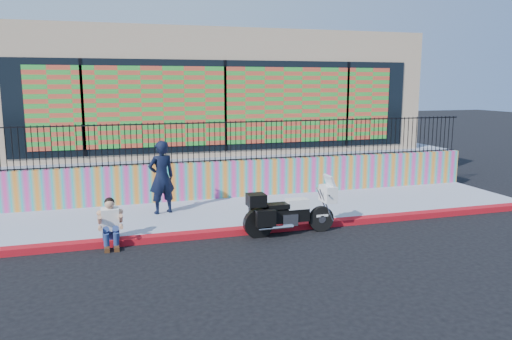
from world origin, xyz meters
name	(u,v)px	position (x,y,z in m)	size (l,w,h in m)	color
ground	(266,232)	(0.00, 0.00, 0.00)	(90.00, 90.00, 0.00)	black
red_curb	(267,229)	(0.00, 0.00, 0.07)	(16.00, 0.30, 0.15)	#A40F0B
sidewalk	(248,212)	(0.00, 1.65, 0.07)	(16.00, 3.00, 0.15)	#979DB5
mural_wall	(233,179)	(0.00, 3.25, 0.70)	(16.00, 0.20, 1.10)	#E63C93
metal_fence	(233,141)	(0.00, 3.25, 1.85)	(15.80, 0.04, 1.20)	black
elevated_platform	(201,158)	(0.00, 8.35, 0.62)	(16.00, 10.00, 1.25)	#979DB5
storefront_building	(201,91)	(0.00, 8.13, 3.25)	(14.00, 8.06, 4.00)	tan
police_motorcycle	(289,211)	(0.44, -0.35, 0.58)	(2.22, 0.73, 1.38)	black
police_officer	(161,177)	(-2.27, 1.94, 1.12)	(0.71, 0.46, 1.93)	black
seated_man	(111,227)	(-3.62, -0.11, 0.45)	(0.54, 0.71, 1.06)	navy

